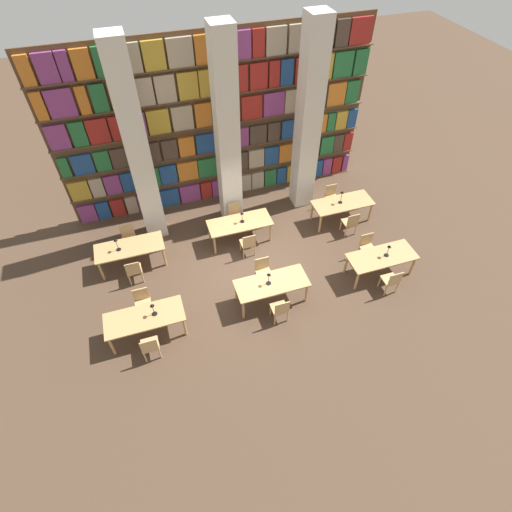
# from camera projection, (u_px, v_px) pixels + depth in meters

# --- Properties ---
(ground_plane) EXTENTS (40.00, 40.00, 0.00)m
(ground_plane) POSITION_uv_depth(u_px,v_px,m) (255.00, 268.00, 12.02)
(ground_plane) COLOR #4C3828
(bookshelf_bank) EXTENTS (9.94, 0.35, 5.50)m
(bookshelf_bank) POSITION_uv_depth(u_px,v_px,m) (218.00, 125.00, 12.48)
(bookshelf_bank) COLOR brown
(bookshelf_bank) RESTS_ON ground_plane
(pillar_left) EXTENTS (0.64, 0.64, 6.00)m
(pillar_left) POSITION_uv_depth(u_px,v_px,m) (138.00, 151.00, 10.96)
(pillar_left) COLOR silver
(pillar_left) RESTS_ON ground_plane
(pillar_center) EXTENTS (0.64, 0.64, 6.00)m
(pillar_center) POSITION_uv_depth(u_px,v_px,m) (227.00, 136.00, 11.50)
(pillar_center) COLOR silver
(pillar_center) RESTS_ON ground_plane
(pillar_right) EXTENTS (0.64, 0.64, 6.00)m
(pillar_right) POSITION_uv_depth(u_px,v_px,m) (308.00, 122.00, 12.03)
(pillar_right) COLOR silver
(pillar_right) RESTS_ON ground_plane
(reading_table_0) EXTENTS (1.98, 0.82, 0.75)m
(reading_table_0) POSITION_uv_depth(u_px,v_px,m) (145.00, 319.00, 9.99)
(reading_table_0) COLOR tan
(reading_table_0) RESTS_ON ground_plane
(chair_0) EXTENTS (0.42, 0.40, 0.88)m
(chair_0) POSITION_uv_depth(u_px,v_px,m) (150.00, 346.00, 9.67)
(chair_0) COLOR tan
(chair_0) RESTS_ON ground_plane
(chair_1) EXTENTS (0.42, 0.40, 0.88)m
(chair_1) POSITION_uv_depth(u_px,v_px,m) (143.00, 302.00, 10.58)
(chair_1) COLOR tan
(chair_1) RESTS_ON ground_plane
(desk_lamp_0) EXTENTS (0.14, 0.14, 0.41)m
(desk_lamp_0) POSITION_uv_depth(u_px,v_px,m) (153.00, 308.00, 9.78)
(desk_lamp_0) COLOR black
(desk_lamp_0) RESTS_ON reading_table_0
(reading_table_1) EXTENTS (1.98, 0.82, 0.75)m
(reading_table_1) POSITION_uv_depth(u_px,v_px,m) (272.00, 285.00, 10.74)
(reading_table_1) COLOR tan
(reading_table_1) RESTS_ON ground_plane
(chair_2) EXTENTS (0.42, 0.40, 0.88)m
(chair_2) POSITION_uv_depth(u_px,v_px,m) (280.00, 309.00, 10.42)
(chair_2) COLOR tan
(chair_2) RESTS_ON ground_plane
(chair_3) EXTENTS (0.42, 0.40, 0.88)m
(chair_3) POSITION_uv_depth(u_px,v_px,m) (263.00, 271.00, 11.32)
(chair_3) COLOR tan
(chair_3) RESTS_ON ground_plane
(desk_lamp_1) EXTENTS (0.14, 0.14, 0.42)m
(desk_lamp_1) POSITION_uv_depth(u_px,v_px,m) (269.00, 277.00, 10.45)
(desk_lamp_1) COLOR black
(desk_lamp_1) RESTS_ON reading_table_1
(reading_table_2) EXTENTS (1.98, 0.82, 0.75)m
(reading_table_2) POSITION_uv_depth(u_px,v_px,m) (382.00, 258.00, 11.41)
(reading_table_2) COLOR tan
(reading_table_2) RESTS_ON ground_plane
(chair_4) EXTENTS (0.42, 0.40, 0.88)m
(chair_4) POSITION_uv_depth(u_px,v_px,m) (392.00, 280.00, 11.08)
(chair_4) COLOR tan
(chair_4) RESTS_ON ground_plane
(chair_5) EXTENTS (0.42, 0.40, 0.88)m
(chair_5) POSITION_uv_depth(u_px,v_px,m) (367.00, 246.00, 11.99)
(chair_5) COLOR tan
(chair_5) RESTS_ON ground_plane
(desk_lamp_2) EXTENTS (0.14, 0.14, 0.41)m
(desk_lamp_2) POSITION_uv_depth(u_px,v_px,m) (389.00, 249.00, 11.16)
(desk_lamp_2) COLOR black
(desk_lamp_2) RESTS_ON reading_table_2
(reading_table_3) EXTENTS (1.98, 0.82, 0.75)m
(reading_table_3) POSITION_uv_depth(u_px,v_px,m) (130.00, 249.00, 11.66)
(reading_table_3) COLOR tan
(reading_table_3) RESTS_ON ground_plane
(chair_6) EXTENTS (0.42, 0.40, 0.88)m
(chair_6) POSITION_uv_depth(u_px,v_px,m) (134.00, 270.00, 11.34)
(chair_6) COLOR tan
(chair_6) RESTS_ON ground_plane
(chair_7) EXTENTS (0.42, 0.40, 0.88)m
(chair_7) POSITION_uv_depth(u_px,v_px,m) (129.00, 238.00, 12.24)
(chair_7) COLOR tan
(chair_7) RESTS_ON ground_plane
(desk_lamp_3) EXTENTS (0.14, 0.14, 0.43)m
(desk_lamp_3) POSITION_uv_depth(u_px,v_px,m) (116.00, 243.00, 11.30)
(desk_lamp_3) COLOR black
(desk_lamp_3) RESTS_ON reading_table_3
(reading_table_4) EXTENTS (1.98, 0.82, 0.75)m
(reading_table_4) POSITION_uv_depth(u_px,v_px,m) (240.00, 224.00, 12.38)
(reading_table_4) COLOR tan
(reading_table_4) RESTS_ON ground_plane
(chair_8) EXTENTS (0.42, 0.40, 0.88)m
(chair_8) POSITION_uv_depth(u_px,v_px,m) (248.00, 243.00, 12.08)
(chair_8) COLOR tan
(chair_8) RESTS_ON ground_plane
(chair_9) EXTENTS (0.42, 0.40, 0.88)m
(chair_9) POSITION_uv_depth(u_px,v_px,m) (235.00, 214.00, 12.98)
(chair_9) COLOR tan
(chair_9) RESTS_ON ground_plane
(desk_lamp_4) EXTENTS (0.14, 0.14, 0.39)m
(desk_lamp_4) POSITION_uv_depth(u_px,v_px,m) (242.00, 215.00, 12.15)
(desk_lamp_4) COLOR black
(desk_lamp_4) RESTS_ON reading_table_4
(reading_table_5) EXTENTS (1.98, 0.82, 0.75)m
(reading_table_5) POSITION_uv_depth(u_px,v_px,m) (342.00, 204.00, 13.04)
(reading_table_5) COLOR tan
(reading_table_5) RESTS_ON ground_plane
(chair_10) EXTENTS (0.42, 0.40, 0.88)m
(chair_10) POSITION_uv_depth(u_px,v_px,m) (350.00, 222.00, 12.72)
(chair_10) COLOR tan
(chair_10) RESTS_ON ground_plane
(chair_11) EXTENTS (0.42, 0.40, 0.88)m
(chair_11) POSITION_uv_depth(u_px,v_px,m) (332.00, 196.00, 13.62)
(chair_11) COLOR tan
(chair_11) RESTS_ON ground_plane
(desk_lamp_5) EXTENTS (0.14, 0.14, 0.46)m
(desk_lamp_5) POSITION_uv_depth(u_px,v_px,m) (342.00, 195.00, 12.75)
(desk_lamp_5) COLOR black
(desk_lamp_5) RESTS_ON reading_table_5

